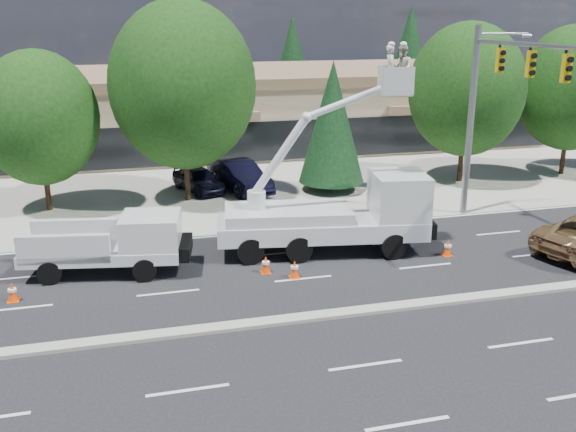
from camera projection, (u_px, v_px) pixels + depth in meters
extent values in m
plane|color=black|center=(330.00, 316.00, 21.06)|extent=(140.00, 140.00, 0.00)
cube|color=gray|center=(228.00, 175.00, 39.51)|extent=(140.00, 22.00, 0.01)
cube|color=gray|center=(330.00, 314.00, 21.05)|extent=(120.00, 0.55, 0.12)
cube|color=tan|center=(205.00, 111.00, 47.98)|extent=(50.00, 15.00, 5.00)
cube|color=#7D6148|center=(204.00, 75.00, 47.18)|extent=(50.40, 15.40, 0.70)
cube|color=black|center=(221.00, 143.00, 41.32)|extent=(48.00, 0.12, 2.60)
cylinder|color=#332114|center=(47.00, 185.00, 32.10)|extent=(0.28, 0.28, 2.58)
ellipsoid|color=black|center=(39.00, 118.00, 31.08)|extent=(5.73, 5.73, 6.58)
cylinder|color=#332114|center=(187.00, 169.00, 33.67)|extent=(0.28, 0.28, 3.34)
ellipsoid|color=black|center=(183.00, 85.00, 32.36)|extent=(7.42, 7.42, 8.53)
cylinder|color=#332114|center=(331.00, 183.00, 35.98)|extent=(0.26, 0.26, 0.80)
cone|color=black|center=(332.00, 122.00, 34.95)|extent=(3.63, 3.63, 6.63)
cylinder|color=#332114|center=(461.00, 157.00, 37.59)|extent=(0.28, 0.28, 2.97)
ellipsoid|color=black|center=(467.00, 90.00, 36.42)|extent=(6.60, 6.60, 7.59)
cylinder|color=#332114|center=(564.00, 151.00, 39.29)|extent=(0.28, 0.28, 2.91)
ellipsoid|color=black|center=(572.00, 88.00, 38.14)|extent=(6.46, 6.46, 7.43)
cylinder|color=#332114|center=(145.00, 117.00, 58.71)|extent=(0.26, 0.26, 0.80)
cone|color=black|center=(141.00, 62.00, 57.21)|extent=(5.09, 5.09, 9.30)
cylinder|color=#332114|center=(292.00, 112.00, 62.09)|extent=(0.26, 0.26, 0.80)
cone|color=black|center=(292.00, 63.00, 60.69)|extent=(4.77, 4.77, 8.72)
cylinder|color=#332114|center=(406.00, 107.00, 64.99)|extent=(0.26, 0.26, 0.80)
cone|color=black|center=(409.00, 55.00, 63.44)|extent=(5.24, 5.24, 9.58)
cylinder|color=gray|center=(470.00, 123.00, 30.61)|extent=(0.32, 0.32, 9.00)
cylinder|color=gray|center=(545.00, 46.00, 24.85)|extent=(0.20, 10.00, 0.20)
cylinder|color=gray|center=(503.00, 34.00, 29.68)|extent=(2.60, 0.12, 0.12)
cube|color=gold|center=(500.00, 60.00, 27.84)|extent=(0.32, 0.22, 1.05)
cube|color=gold|center=(531.00, 64.00, 25.81)|extent=(0.32, 0.22, 1.05)
cube|color=gold|center=(566.00, 68.00, 23.78)|extent=(0.32, 0.22, 1.05)
cube|color=silver|center=(103.00, 252.00, 24.39)|extent=(6.17, 3.16, 0.44)
cube|color=silver|center=(151.00, 234.00, 24.32)|extent=(2.50, 2.46, 1.47)
cube|color=black|center=(168.00, 228.00, 24.31)|extent=(0.41, 1.85, 0.98)
cube|color=silver|center=(76.00, 233.00, 25.04)|extent=(3.33, 0.88, 1.08)
cube|color=silver|center=(64.00, 249.00, 23.27)|extent=(3.33, 0.88, 1.08)
cube|color=silver|center=(321.00, 227.00, 26.52)|extent=(8.85, 3.88, 0.75)
cube|color=silver|center=(399.00, 199.00, 26.48)|extent=(2.51, 2.82, 2.14)
cube|color=black|center=(418.00, 194.00, 26.50)|extent=(0.42, 2.13, 1.28)
cube|color=silver|center=(288.00, 214.00, 26.21)|extent=(5.46, 3.24, 0.53)
cylinder|color=silver|center=(256.00, 201.00, 25.92)|extent=(0.75, 0.75, 0.86)
cube|color=silver|center=(396.00, 80.00, 24.99)|extent=(1.31, 1.14, 1.15)
imported|color=beige|center=(390.00, 69.00, 24.84)|extent=(0.54, 0.73, 1.84)
imported|color=beige|center=(402.00, 69.00, 24.88)|extent=(0.83, 1.00, 1.84)
ellipsoid|color=white|center=(391.00, 44.00, 24.56)|extent=(0.28, 0.28, 0.19)
ellipsoid|color=white|center=(403.00, 44.00, 24.60)|extent=(0.28, 0.28, 0.19)
cube|color=#F94607|center=(14.00, 301.00, 22.15)|extent=(0.40, 0.40, 0.03)
cone|color=#F94607|center=(12.00, 292.00, 22.05)|extent=(0.36, 0.36, 0.70)
cylinder|color=white|center=(12.00, 290.00, 22.03)|extent=(0.29, 0.29, 0.10)
cube|color=#F94607|center=(266.00, 272.00, 24.57)|extent=(0.40, 0.40, 0.03)
cone|color=#F94607|center=(266.00, 264.00, 24.47)|extent=(0.36, 0.36, 0.70)
cylinder|color=white|center=(266.00, 263.00, 24.45)|extent=(0.29, 0.29, 0.10)
cube|color=#F94607|center=(295.00, 277.00, 24.12)|extent=(0.40, 0.40, 0.03)
cone|color=#F94607|center=(295.00, 269.00, 24.02)|extent=(0.36, 0.36, 0.70)
cylinder|color=white|center=(295.00, 267.00, 24.00)|extent=(0.29, 0.29, 0.10)
cube|color=#F94607|center=(447.00, 255.00, 26.32)|extent=(0.40, 0.40, 0.03)
cone|color=#F94607|center=(448.00, 248.00, 26.22)|extent=(0.36, 0.36, 0.70)
cylinder|color=white|center=(448.00, 246.00, 26.20)|extent=(0.29, 0.29, 0.10)
cube|color=#F94607|center=(542.00, 244.00, 27.58)|extent=(0.40, 0.40, 0.03)
cone|color=#F94607|center=(543.00, 237.00, 27.48)|extent=(0.36, 0.36, 0.70)
cylinder|color=white|center=(544.00, 235.00, 27.46)|extent=(0.29, 0.29, 0.10)
imported|color=black|center=(198.00, 179.00, 35.67)|extent=(2.95, 4.42, 1.40)
imported|color=black|center=(240.00, 176.00, 35.68)|extent=(3.19, 5.40, 1.68)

